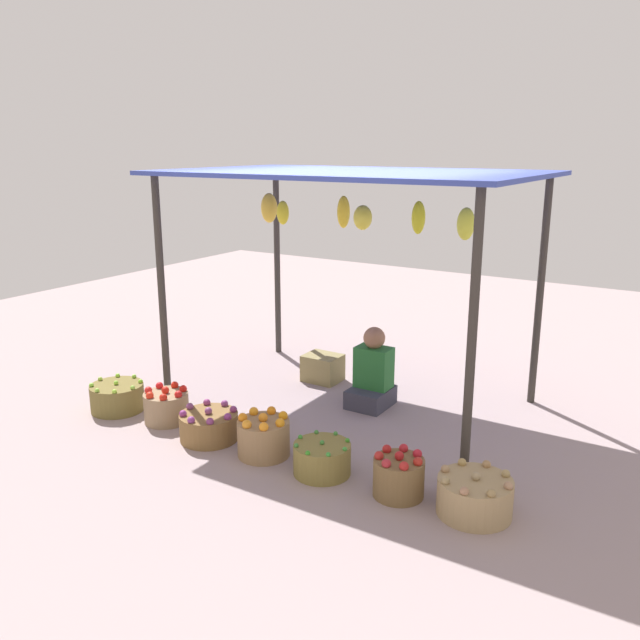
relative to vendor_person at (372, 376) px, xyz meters
name	(u,v)px	position (x,y,z in m)	size (l,w,h in m)	color
ground_plane	(349,401)	(-0.24, -0.03, -0.30)	(14.00, 14.00, 0.00)	gray
market_stall_structure	(351,191)	(-0.24, -0.03, 1.74)	(3.35, 2.17, 2.23)	#38332D
vendor_person	(372,376)	(0.00, 0.00, 0.00)	(0.36, 0.44, 0.78)	#393947
basket_limes	(117,397)	(-2.00, -1.40, -0.17)	(0.50, 0.50, 0.29)	brown
basket_red_tomatoes	(166,406)	(-1.41, -1.35, -0.15)	(0.40, 0.40, 0.33)	#907655
basket_purple_onions	(209,426)	(-0.83, -1.43, -0.18)	(0.50, 0.50, 0.29)	brown
basket_oranges	(264,437)	(-0.25, -1.42, -0.14)	(0.43, 0.43, 0.36)	#94734C
basket_green_chilies	(322,459)	(0.32, -1.43, -0.18)	(0.44, 0.44, 0.27)	olive
basket_red_apples	(399,476)	(0.96, -1.42, -0.15)	(0.37, 0.37, 0.34)	brown
basket_potatoes	(475,496)	(1.51, -1.37, -0.17)	(0.51, 0.51, 0.31)	tan
wooden_crate_near_vendor	(323,368)	(-0.77, 0.33, -0.16)	(0.38, 0.32, 0.29)	olive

